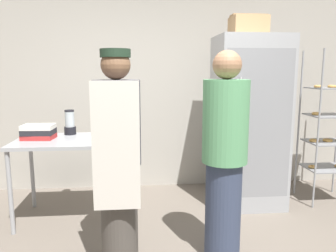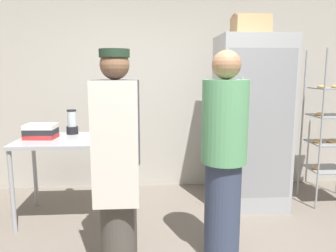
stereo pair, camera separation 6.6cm
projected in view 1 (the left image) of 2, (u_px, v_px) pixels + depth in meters
The scene contains 10 objects.
back_wall at pixel (164, 84), 4.43m from camera, with size 6.40×0.12×2.82m, color #ADA89E.
refrigerator at pixel (249, 123), 3.81m from camera, with size 0.80×0.68×1.97m.
baking_rack at pixel (329, 128), 3.93m from camera, with size 0.54×0.48×1.82m.
prep_counter at pixel (68, 148), 3.45m from camera, with size 1.07×0.74×0.87m.
donut_box at pixel (104, 136), 3.33m from camera, with size 0.26×0.21×0.25m.
blender_pitcher at pixel (70, 124), 3.67m from camera, with size 0.13×0.13×0.28m.
binder_stack at pixel (39, 132), 3.43m from camera, with size 0.33×0.25×0.15m.
cardboard_storage_box at pixel (248, 26), 3.68m from camera, with size 0.39×0.32×0.23m.
person_baker at pixel (118, 157), 2.59m from camera, with size 0.37×0.39×1.74m.
person_customer at pixel (224, 157), 2.67m from camera, with size 0.37×0.37×1.74m.
Camera 1 is at (-0.35, -2.22, 1.57)m, focal length 35.00 mm.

